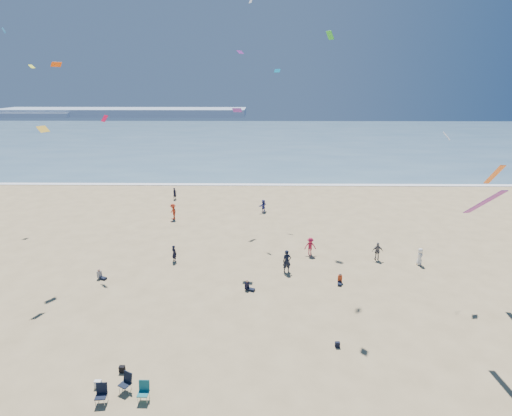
{
  "coord_description": "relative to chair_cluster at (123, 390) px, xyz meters",
  "views": [
    {
      "loc": [
        2.29,
        -13.56,
        15.03
      ],
      "look_at": [
        2.0,
        8.0,
        8.15
      ],
      "focal_mm": 28.0,
      "sensor_mm": 36.0,
      "label": 1
    }
  ],
  "objects": [
    {
      "name": "kites_aloft",
      "position": [
        13.24,
        10.88,
        14.41
      ],
      "size": [
        41.26,
        37.84,
        24.64
      ],
      "color": "#31991A",
      "rests_on": "ground"
    },
    {
      "name": "seated_group",
      "position": [
        6.93,
        4.48,
        -0.08
      ],
      "size": [
        19.88,
        20.34,
        0.84
      ],
      "color": "silver",
      "rests_on": "ground"
    },
    {
      "name": "white_tote",
      "position": [
        -1.57,
        0.75,
        -0.3
      ],
      "size": [
        0.35,
        0.2,
        0.4
      ],
      "primitive_type": "cube",
      "color": "silver",
      "rests_on": "ground"
    },
    {
      "name": "navy_bag",
      "position": [
        11.32,
        4.17,
        -0.33
      ],
      "size": [
        0.28,
        0.18,
        0.34
      ],
      "primitive_type": "cube",
      "color": "black",
      "rests_on": "ground"
    },
    {
      "name": "headland_far",
      "position": [
        -55.52,
        167.68,
        1.1
      ],
      "size": [
        110.0,
        20.0,
        3.2
      ],
      "primitive_type": "cube",
      "color": "#7A8EA8",
      "rests_on": "ground"
    },
    {
      "name": "chair_cluster",
      "position": [
        0.0,
        0.0,
        0.0
      ],
      "size": [
        2.63,
        1.53,
        1.0
      ],
      "color": "black",
      "rests_on": "ground"
    },
    {
      "name": "headland_near",
      "position": [
        -95.52,
        162.68,
        0.5
      ],
      "size": [
        40.0,
        14.0,
        2.0
      ],
      "primitive_type": "cube",
      "color": "#7A8EA8",
      "rests_on": "ground"
    },
    {
      "name": "black_backpack",
      "position": [
        -0.71,
        1.88,
        -0.31
      ],
      "size": [
        0.3,
        0.22,
        0.38
      ],
      "primitive_type": "cube",
      "color": "black",
      "rests_on": "ground"
    },
    {
      "name": "ocean",
      "position": [
        4.48,
        92.68,
        -0.47
      ],
      "size": [
        220.0,
        100.0,
        0.06
      ],
      "primitive_type": "cube",
      "color": "#476B84",
      "rests_on": "ground"
    },
    {
      "name": "surf_line",
      "position": [
        4.48,
        42.68,
        -0.46
      ],
      "size": [
        220.0,
        1.2,
        0.08
      ],
      "primitive_type": "cube",
      "color": "white",
      "rests_on": "ground"
    },
    {
      "name": "standing_flyers",
      "position": [
        7.57,
        13.2,
        0.32
      ],
      "size": [
        35.3,
        47.01,
        1.9
      ],
      "color": "black",
      "rests_on": "ground"
    }
  ]
}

